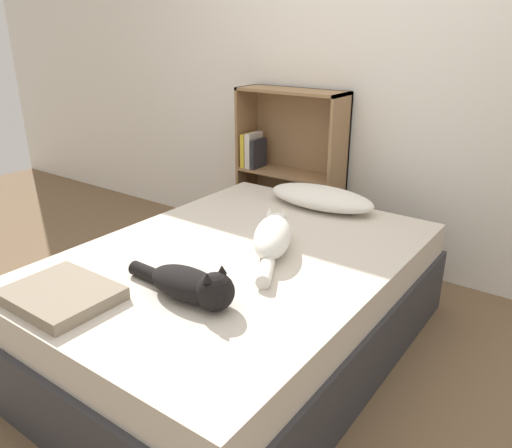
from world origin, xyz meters
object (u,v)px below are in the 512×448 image
(cat_light, at_px, (273,236))
(bookshelf, at_px, (290,170))
(bed, at_px, (238,302))
(cat_dark, at_px, (193,285))
(pillow, at_px, (322,198))

(cat_light, height_order, bookshelf, bookshelf)
(bed, xyz_separation_m, cat_dark, (0.12, -0.43, 0.32))
(pillow, distance_m, cat_light, 0.67)
(cat_light, xyz_separation_m, bookshelf, (-0.59, 1.08, -0.01))
(bed, bearing_deg, bookshelf, 111.51)
(bed, distance_m, pillow, 0.85)
(pillow, height_order, cat_light, cat_light)
(pillow, xyz_separation_m, cat_light, (0.11, -0.66, 0.01))
(cat_light, bearing_deg, bookshelf, 0.22)
(bookshelf, bearing_deg, cat_light, -61.50)
(cat_dark, bearing_deg, cat_light, 92.57)
(bookshelf, bearing_deg, pillow, -41.13)
(pillow, xyz_separation_m, cat_dark, (0.12, -1.22, 0.00))
(bed, height_order, cat_dark, cat_dark)
(cat_light, bearing_deg, cat_dark, 152.52)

